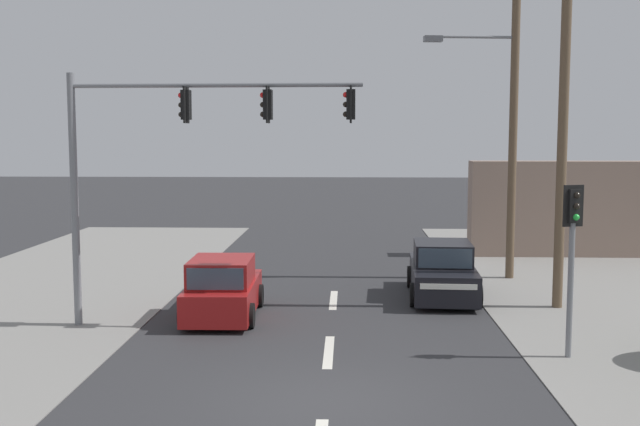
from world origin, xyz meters
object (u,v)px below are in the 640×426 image
utility_pole_midground_right (563,116)px  sedan_receding_far (442,272)px  hatchback_kerbside_parked (223,290)px  pedestal_signal_right_kerb (572,241)px  traffic_signal_mast (173,144)px  utility_pole_background_right (510,101)px

utility_pole_midground_right → sedan_receding_far: 5.37m
hatchback_kerbside_parked → sedan_receding_far: size_ratio=0.85×
utility_pole_midground_right → pedestal_signal_right_kerb: size_ratio=2.70×
traffic_signal_mast → sedan_receding_far: traffic_signal_mast is taller
utility_pole_background_right → pedestal_signal_right_kerb: bearing=-93.4°
utility_pole_midground_right → sedan_receding_far: bearing=156.3°
utility_pole_midground_right → hatchback_kerbside_parked: size_ratio=2.62×
sedan_receding_far → utility_pole_midground_right: bearing=-23.7°
utility_pole_midground_right → traffic_signal_mast: (-9.63, -2.37, -0.70)m
traffic_signal_mast → sedan_receding_far: bearing=28.2°
utility_pole_midground_right → utility_pole_background_right: bearing=97.1°
utility_pole_midground_right → sedan_receding_far: size_ratio=2.23×
utility_pole_background_right → hatchback_kerbside_parked: 11.00m
hatchback_kerbside_parked → sedan_receding_far: 6.37m
traffic_signal_mast → hatchback_kerbside_parked: bearing=45.6°
traffic_signal_mast → hatchback_kerbside_parked: size_ratio=1.88×
utility_pole_background_right → pedestal_signal_right_kerb: utility_pole_background_right is taller
utility_pole_midground_right → pedestal_signal_right_kerb: 5.36m
sedan_receding_far → traffic_signal_mast: bearing=-151.8°
utility_pole_background_right → sedan_receding_far: utility_pole_background_right is taller
utility_pole_background_right → hatchback_kerbside_parked: utility_pole_background_right is taller
utility_pole_midground_right → traffic_signal_mast: size_ratio=1.40×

